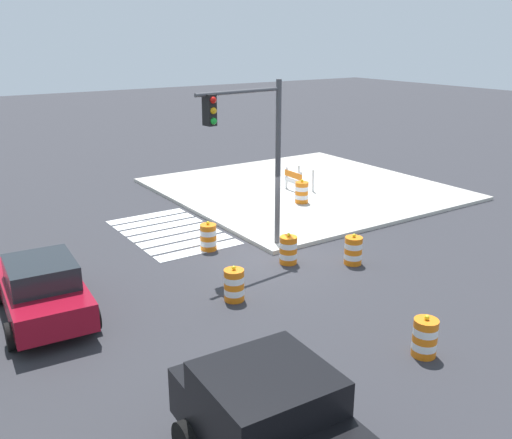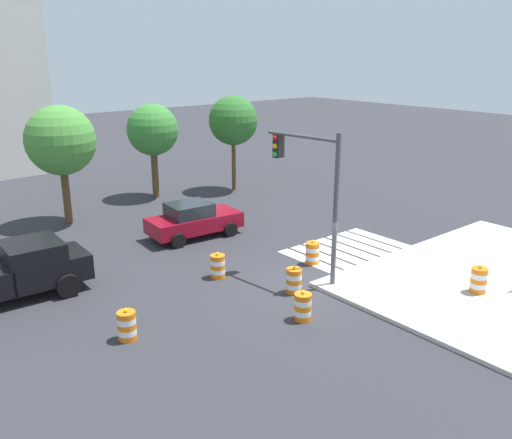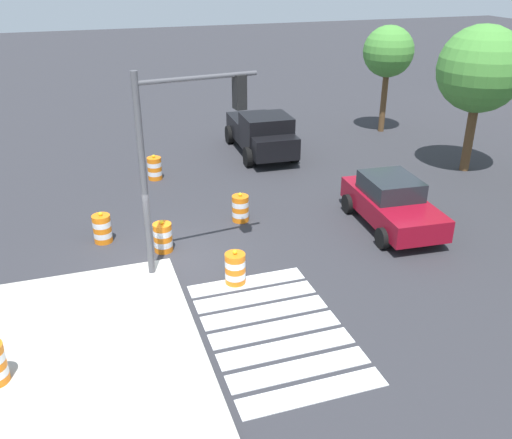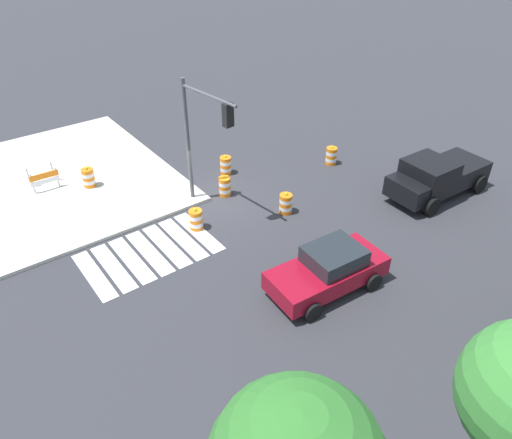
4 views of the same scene
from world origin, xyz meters
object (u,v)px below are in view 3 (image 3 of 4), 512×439
object	(u,v)px
pickup_truck	(262,134)
traffic_barrel_median_far	(235,269)
traffic_barrel_median_near	(240,208)
traffic_light_pole	(183,136)
sports_car	(392,203)
traffic_barrel_far_curb	(163,237)
street_tree_streetside_mid	(481,70)
traffic_barrel_near_corner	(102,229)
street_tree_corner_lot	(388,52)
traffic_barrel_crosswalk_end	(155,168)

from	to	relation	value
pickup_truck	traffic_barrel_median_far	size ratio (longest dim) A/B	5.13
traffic_barrel_median_near	traffic_light_pole	distance (m)	4.87
traffic_barrel_median_far	sports_car	bearing A→B (deg)	107.61
traffic_barrel_median_far	traffic_barrel_far_curb	bearing A→B (deg)	-147.99
sports_car	traffic_barrel_median_far	bearing A→B (deg)	-72.39
sports_car	street_tree_streetside_mid	size ratio (longest dim) A/B	0.76
pickup_truck	street_tree_streetside_mid	world-z (taller)	street_tree_streetside_mid
traffic_barrel_median_far	street_tree_streetside_mid	size ratio (longest dim) A/B	0.17
traffic_barrel_near_corner	street_tree_corner_lot	bearing A→B (deg)	119.26
traffic_barrel_far_curb	traffic_barrel_median_far	bearing A→B (deg)	32.01
traffic_light_pole	street_tree_streetside_mid	world-z (taller)	street_tree_streetside_mid
street_tree_streetside_mid	traffic_barrel_near_corner	bearing A→B (deg)	-82.66
pickup_truck	traffic_barrel_median_near	xyz separation A→B (m)	(6.37, -2.97, -0.52)
traffic_barrel_crosswalk_end	traffic_barrel_far_curb	distance (m)	6.17
sports_car	traffic_barrel_near_corner	size ratio (longest dim) A/B	4.34
pickup_truck	street_tree_streetside_mid	bearing A→B (deg)	58.09
traffic_barrel_far_curb	street_tree_streetside_mid	xyz separation A→B (m)	(-3.10, 13.17, 3.67)
traffic_barrel_median_far	street_tree_streetside_mid	bearing A→B (deg)	115.58
pickup_truck	traffic_barrel_far_curb	xyz separation A→B (m)	(7.68, -5.81, -0.52)
traffic_barrel_crosswalk_end	traffic_barrel_far_curb	xyz separation A→B (m)	(6.13, -0.72, 0.00)
traffic_barrel_median_far	traffic_light_pole	distance (m)	3.79
traffic_barrel_crosswalk_end	traffic_barrel_far_curb	world-z (taller)	same
traffic_barrel_median_near	traffic_light_pole	world-z (taller)	traffic_light_pole
sports_car	traffic_barrel_far_curb	size ratio (longest dim) A/B	4.34
traffic_barrel_near_corner	traffic_barrel_crosswalk_end	distance (m)	5.49
sports_car	traffic_barrel_far_curb	world-z (taller)	sports_car
traffic_barrel_median_far	traffic_barrel_far_curb	xyz separation A→B (m)	(-2.46, -1.54, 0.00)
traffic_barrel_median_far	street_tree_corner_lot	size ratio (longest dim) A/B	0.20
pickup_truck	traffic_barrel_median_far	xyz separation A→B (m)	(10.15, -4.27, -0.52)
sports_car	traffic_barrel_crosswalk_end	size ratio (longest dim) A/B	4.34
traffic_barrel_far_curb	street_tree_corner_lot	distance (m)	16.18
traffic_barrel_far_curb	street_tree_streetside_mid	distance (m)	14.02
traffic_barrel_median_near	traffic_barrel_far_curb	size ratio (longest dim) A/B	1.00
pickup_truck	street_tree_streetside_mid	size ratio (longest dim) A/B	0.90
traffic_barrel_median_near	traffic_barrel_far_curb	distance (m)	3.12
pickup_truck	traffic_barrel_median_far	bearing A→B (deg)	-22.81
traffic_barrel_median_far	traffic_barrel_near_corner	bearing A→B (deg)	-138.55
sports_car	street_tree_streetside_mid	distance (m)	7.58
pickup_truck	traffic_barrel_crosswalk_end	size ratio (longest dim) A/B	5.13
sports_car	traffic_barrel_crosswalk_end	distance (m)	9.50
street_tree_streetside_mid	traffic_barrel_crosswalk_end	bearing A→B (deg)	-103.66
pickup_truck	traffic_barrel_crosswalk_end	xyz separation A→B (m)	(1.56, -5.08, -0.52)
traffic_barrel_crosswalk_end	street_tree_streetside_mid	world-z (taller)	street_tree_streetside_mid
street_tree_streetside_mid	traffic_light_pole	bearing A→B (deg)	-70.93
traffic_barrel_near_corner	traffic_light_pole	xyz separation A→B (m)	(2.44, 2.25, 3.46)
pickup_truck	traffic_barrel_near_corner	size ratio (longest dim) A/B	5.13
traffic_barrel_median_far	traffic_light_pole	size ratio (longest dim) A/B	0.19
traffic_barrel_crosswalk_end	traffic_barrel_median_near	world-z (taller)	same
sports_car	pickup_truck	distance (m)	8.44
traffic_barrel_median_near	traffic_barrel_median_far	world-z (taller)	same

